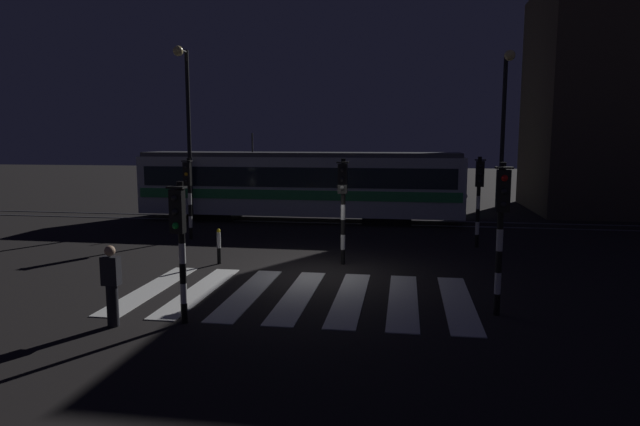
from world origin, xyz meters
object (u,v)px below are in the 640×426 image
object	(u,v)px
traffic_light_median_centre	(343,195)
tram	(299,184)
street_lamp_trackside_right	(504,119)
traffic_light_corner_near_right	(501,216)
traffic_light_corner_far_left	(188,186)
pedestrian_waiting_at_kerb	(112,285)
traffic_light_corner_far_right	(479,188)
bollard_island_edge	(219,246)
street_lamp_trackside_left	(186,115)
traffic_light_kerb_mid_left	(180,231)

from	to	relation	value
traffic_light_median_centre	tram	world-z (taller)	tram
tram	traffic_light_median_centre	bearing A→B (deg)	-70.49
tram	street_lamp_trackside_right	bearing A→B (deg)	-4.74
traffic_light_corner_near_right	traffic_light_corner_far_left	distance (m)	12.92
traffic_light_median_centre	pedestrian_waiting_at_kerb	bearing A→B (deg)	-122.45
traffic_light_corner_far_right	bollard_island_edge	distance (m)	9.29
traffic_light_corner_far_right	pedestrian_waiting_at_kerb	world-z (taller)	traffic_light_corner_far_right
traffic_light_corner_near_right	pedestrian_waiting_at_kerb	size ratio (longest dim) A/B	1.98
traffic_light_corner_near_right	traffic_light_median_centre	xyz separation A→B (m)	(-3.97, 4.38, -0.06)
traffic_light_corner_far_right	tram	distance (m)	9.39
traffic_light_corner_far_right	street_lamp_trackside_right	world-z (taller)	street_lamp_trackside_right
street_lamp_trackside_left	tram	world-z (taller)	street_lamp_trackside_left
pedestrian_waiting_at_kerb	bollard_island_edge	bearing A→B (deg)	87.98
traffic_light_corner_far_right	traffic_light_kerb_mid_left	xyz separation A→B (m)	(-7.09, -9.47, -0.16)
traffic_light_corner_far_left	bollard_island_edge	size ratio (longest dim) A/B	2.84
traffic_light_corner_near_right	street_lamp_trackside_left	xyz separation A→B (m)	(-11.95, 11.54, 2.69)
street_lamp_trackside_left	traffic_light_corner_far_right	bearing A→B (deg)	-16.58
traffic_light_corner_near_right	street_lamp_trackside_left	world-z (taller)	street_lamp_trackside_left
traffic_light_kerb_mid_left	street_lamp_trackside_left	bearing A→B (deg)	112.04
traffic_light_corner_near_right	tram	xyz separation A→B (m)	(-7.14, 13.33, -0.48)
traffic_light_corner_far_left	street_lamp_trackside_left	size ratio (longest dim) A/B	0.40
traffic_light_corner_far_left	street_lamp_trackside_right	size ratio (longest dim) A/B	0.42
traffic_light_corner_far_right	traffic_light_corner_far_left	size ratio (longest dim) A/B	1.03
traffic_light_corner_far_right	traffic_light_median_centre	distance (m)	5.63
tram	pedestrian_waiting_at_kerb	size ratio (longest dim) A/B	9.01
traffic_light_corner_far_right	pedestrian_waiting_at_kerb	xyz separation A→B (m)	(-8.46, -9.81, -1.27)
traffic_light_kerb_mid_left	traffic_light_corner_far_right	bearing A→B (deg)	53.18
traffic_light_corner_near_right	street_lamp_trackside_left	bearing A→B (deg)	136.00
street_lamp_trackside_left	street_lamp_trackside_right	world-z (taller)	street_lamp_trackside_left
traffic_light_kerb_mid_left	pedestrian_waiting_at_kerb	distance (m)	1.80
street_lamp_trackside_right	bollard_island_edge	distance (m)	13.71
traffic_light_median_centre	tram	size ratio (longest dim) A/B	0.21
street_lamp_trackside_right	tram	distance (m)	9.62
tram	pedestrian_waiting_at_kerb	bearing A→B (deg)	-93.21
traffic_light_kerb_mid_left	tram	world-z (taller)	tram
traffic_light_corner_far_left	street_lamp_trackside_right	distance (m)	13.50
traffic_light_kerb_mid_left	street_lamp_trackside_left	world-z (taller)	street_lamp_trackside_left
street_lamp_trackside_left	tram	bearing A→B (deg)	20.42
traffic_light_median_centre	tram	bearing A→B (deg)	109.51
traffic_light_corner_far_left	pedestrian_waiting_at_kerb	world-z (taller)	traffic_light_corner_far_left
traffic_light_corner_far_right	traffic_light_corner_far_left	bearing A→B (deg)	-179.42
traffic_light_corner_far_left	tram	size ratio (longest dim) A/B	0.20
traffic_light_kerb_mid_left	pedestrian_waiting_at_kerb	xyz separation A→B (m)	(-1.38, -0.34, -1.11)
traffic_light_corner_near_right	traffic_light_median_centre	size ratio (longest dim) A/B	1.03
traffic_light_corner_far_right	traffic_light_kerb_mid_left	world-z (taller)	traffic_light_corner_far_right
traffic_light_corner_near_right	street_lamp_trackside_left	size ratio (longest dim) A/B	0.43
traffic_light_corner_far_left	pedestrian_waiting_at_kerb	bearing A→B (deg)	-76.38
street_lamp_trackside_right	tram	world-z (taller)	street_lamp_trackside_right
traffic_light_corner_far_left	street_lamp_trackside_right	world-z (taller)	street_lamp_trackside_right
bollard_island_edge	street_lamp_trackside_right	bearing A→B (deg)	41.63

